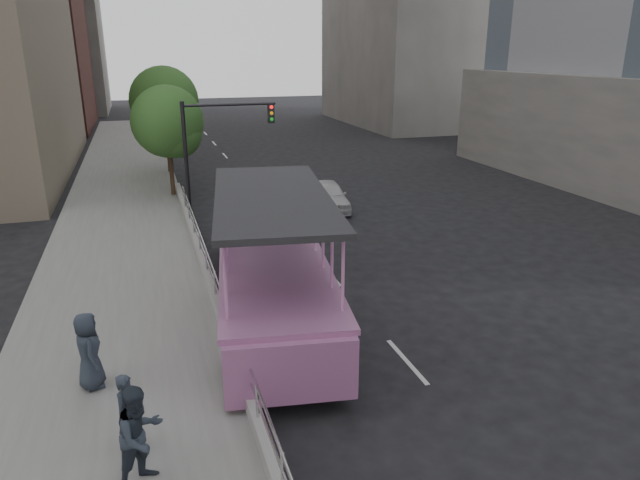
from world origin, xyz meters
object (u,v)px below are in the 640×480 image
traffic_signal (212,140)px  pedestrian_far (89,351)px  pedestrian_mid (140,436)px  parking_sign (229,244)px  car (328,195)px  street_tree_far (166,104)px  duck_boat (270,260)px  street_tree_near (170,125)px  pedestrian_near (129,413)px

traffic_signal → pedestrian_far: bearing=-108.2°
pedestrian_mid → parking_sign: size_ratio=0.65×
car → street_tree_far: 12.51m
duck_boat → car: 10.90m
pedestrian_mid → street_tree_near: street_tree_near is taller
traffic_signal → pedestrian_mid: bearing=-101.6°
pedestrian_mid → street_tree_near: size_ratio=0.32×
pedestrian_far → street_tree_near: (2.95, 17.26, 2.65)m
pedestrian_mid → traffic_signal: 17.71m
car → pedestrian_mid: (-8.78, -16.69, 0.55)m
pedestrian_near → pedestrian_mid: (0.19, -0.93, 0.15)m
pedestrian_near → pedestrian_far: pedestrian_far is taller
duck_boat → traffic_signal: traffic_signal is taller
duck_boat → parking_sign: size_ratio=4.07×
car → street_tree_near: 8.51m
parking_sign → street_tree_far: size_ratio=0.44×
pedestrian_near → traffic_signal: size_ratio=0.30×
pedestrian_mid → traffic_signal: traffic_signal is taller
car → pedestrian_far: size_ratio=2.28×
pedestrian_far → pedestrian_mid: bearing=-174.1°
duck_boat → pedestrian_mid: duck_boat is taller
car → pedestrian_near: pedestrian_near is taller
duck_boat → pedestrian_far: bearing=-142.8°
parking_sign → pedestrian_far: bearing=-130.7°
traffic_signal → street_tree_near: street_tree_near is taller
pedestrian_near → pedestrian_mid: 0.96m
parking_sign → street_tree_near: 13.11m
street_tree_near → duck_boat: bearing=-82.2°
pedestrian_far → street_tree_far: 23.68m
parking_sign → traffic_signal: 9.69m
car → street_tree_near: (-6.85, 3.95, 3.14)m
pedestrian_mid → street_tree_far: 26.89m
pedestrian_near → parking_sign: parking_sign is taller
duck_boat → car: duck_boat is taller
pedestrian_near → parking_sign: (2.90, 6.78, 0.71)m
pedestrian_mid → pedestrian_far: 3.52m
pedestrian_mid → street_tree_near: 20.88m
duck_boat → traffic_signal: size_ratio=2.24×
pedestrian_near → pedestrian_mid: size_ratio=0.84×
pedestrian_mid → traffic_signal: bearing=39.3°
duck_boat → pedestrian_far: size_ratio=6.70×
pedestrian_near → pedestrian_far: bearing=59.5°
pedestrian_far → parking_sign: size_ratio=0.61×
pedestrian_far → street_tree_far: street_tree_far is taller
pedestrian_near → pedestrian_mid: bearing=-127.3°
car → duck_boat: bearing=-111.4°
pedestrian_mid → traffic_signal: (3.52, 17.20, 2.27)m
traffic_signal → street_tree_far: size_ratio=0.81×
duck_boat → street_tree_near: size_ratio=2.04×
street_tree_near → street_tree_far: street_tree_far is taller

